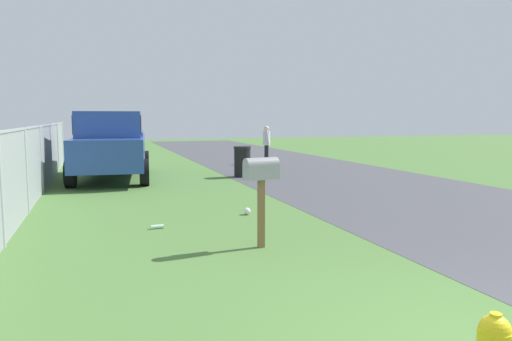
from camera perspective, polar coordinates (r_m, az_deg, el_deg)
road_asphalt at (r=11.53m, az=20.59°, el=-3.62°), size 60.00×6.45×0.01m
mailbox at (r=6.98m, az=0.62°, el=-0.61°), size 0.28×0.54×1.34m
pickup_truck at (r=15.32m, az=-16.87°, el=3.03°), size 5.26×2.62×2.09m
trash_bin at (r=15.46m, az=-1.64°, el=1.08°), size 0.55×0.55×0.99m
pedestrian at (r=19.79m, az=1.26°, el=3.40°), size 0.49×0.30×1.57m
fence_section at (r=11.86m, az=-24.91°, el=0.99°), size 18.71×0.07×1.72m
litter_bag_midfield_a at (r=9.50m, az=-1.07°, el=-4.86°), size 0.14×0.14×0.14m
litter_bottle_midfield_b at (r=8.51m, az=-11.68°, el=-6.57°), size 0.09×0.23×0.07m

